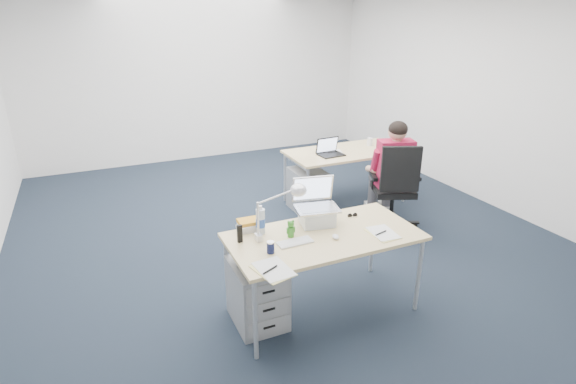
{
  "coord_description": "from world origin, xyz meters",
  "views": [
    {
      "loc": [
        -1.89,
        -4.38,
        2.44
      ],
      "look_at": [
        -0.25,
        -0.73,
        0.85
      ],
      "focal_mm": 28.0,
      "sensor_mm": 36.0,
      "label": 1
    }
  ],
  "objects_px": {
    "can_koozie": "(271,247)",
    "dark_laptop": "(332,147)",
    "far_cup": "(370,142)",
    "desk_far": "(346,154)",
    "desk_near": "(324,240)",
    "book_stack": "(249,225)",
    "wireless_keyboard": "(295,242)",
    "seated_person": "(389,172)",
    "office_chair": "(393,205)",
    "water_bottle": "(260,220)",
    "headphones": "(315,223)",
    "bear_figurine": "(291,229)",
    "desk_lamp": "(274,212)",
    "drawer_pedestal_near": "(257,293)",
    "computer_mouse": "(336,237)",
    "silver_laptop": "(317,203)",
    "cordless_phone": "(240,234)",
    "sunglasses": "(352,215)",
    "drawer_pedestal_far": "(307,190)"
  },
  "relations": [
    {
      "from": "book_stack",
      "to": "wireless_keyboard",
      "type": "bearing_deg",
      "value": -56.62
    },
    {
      "from": "dark_laptop",
      "to": "far_cup",
      "type": "distance_m",
      "value": 0.76
    },
    {
      "from": "can_koozie",
      "to": "silver_laptop",
      "type": "bearing_deg",
      "value": 29.2
    },
    {
      "from": "computer_mouse",
      "to": "bear_figurine",
      "type": "distance_m",
      "value": 0.37
    },
    {
      "from": "desk_near",
      "to": "dark_laptop",
      "type": "distance_m",
      "value": 2.29
    },
    {
      "from": "office_chair",
      "to": "water_bottle",
      "type": "relative_size",
      "value": 4.36
    },
    {
      "from": "drawer_pedestal_near",
      "to": "silver_laptop",
      "type": "distance_m",
      "value": 0.91
    },
    {
      "from": "can_koozie",
      "to": "far_cup",
      "type": "bearing_deg",
      "value": 43.06
    },
    {
      "from": "sunglasses",
      "to": "headphones",
      "type": "bearing_deg",
      "value": -169.2
    },
    {
      "from": "desk_near",
      "to": "headphones",
      "type": "height_order",
      "value": "headphones"
    },
    {
      "from": "far_cup",
      "to": "seated_person",
      "type": "bearing_deg",
      "value": -108.84
    },
    {
      "from": "wireless_keyboard",
      "to": "computer_mouse",
      "type": "distance_m",
      "value": 0.34
    },
    {
      "from": "computer_mouse",
      "to": "desk_far",
      "type": "bearing_deg",
      "value": 74.26
    },
    {
      "from": "can_koozie",
      "to": "dark_laptop",
      "type": "xyz_separation_m",
      "value": [
        1.69,
        2.06,
        0.07
      ]
    },
    {
      "from": "drawer_pedestal_far",
      "to": "book_stack",
      "type": "distance_m",
      "value": 2.23
    },
    {
      "from": "desk_near",
      "to": "computer_mouse",
      "type": "height_order",
      "value": "computer_mouse"
    },
    {
      "from": "computer_mouse",
      "to": "headphones",
      "type": "bearing_deg",
      "value": 115.48
    },
    {
      "from": "desk_lamp",
      "to": "water_bottle",
      "type": "bearing_deg",
      "value": 101.94
    },
    {
      "from": "computer_mouse",
      "to": "far_cup",
      "type": "relative_size",
      "value": 0.79
    },
    {
      "from": "desk_near",
      "to": "seated_person",
      "type": "xyz_separation_m",
      "value": [
        1.59,
        1.27,
        -0.03
      ]
    },
    {
      "from": "desk_far",
      "to": "desk_near",
      "type": "bearing_deg",
      "value": -125.3
    },
    {
      "from": "desk_near",
      "to": "drawer_pedestal_near",
      "type": "xyz_separation_m",
      "value": [
        -0.58,
        0.07,
        -0.41
      ]
    },
    {
      "from": "desk_lamp",
      "to": "far_cup",
      "type": "relative_size",
      "value": 4.2
    },
    {
      "from": "office_chair",
      "to": "silver_laptop",
      "type": "xyz_separation_m",
      "value": [
        -1.5,
        -0.87,
        0.62
      ]
    },
    {
      "from": "headphones",
      "to": "far_cup",
      "type": "bearing_deg",
      "value": 42.92
    },
    {
      "from": "headphones",
      "to": "water_bottle",
      "type": "distance_m",
      "value": 0.5
    },
    {
      "from": "water_bottle",
      "to": "far_cup",
      "type": "xyz_separation_m",
      "value": [
        2.37,
        1.92,
        -0.07
      ]
    },
    {
      "from": "seated_person",
      "to": "drawer_pedestal_near",
      "type": "xyz_separation_m",
      "value": [
        -2.17,
        -1.2,
        -0.38
      ]
    },
    {
      "from": "can_koozie",
      "to": "bear_figurine",
      "type": "relative_size",
      "value": 0.66
    },
    {
      "from": "office_chair",
      "to": "book_stack",
      "type": "xyz_separation_m",
      "value": [
        -2.08,
        -0.74,
        0.47
      ]
    },
    {
      "from": "can_koozie",
      "to": "desk_lamp",
      "type": "bearing_deg",
      "value": 61.72
    },
    {
      "from": "desk_lamp",
      "to": "dark_laptop",
      "type": "height_order",
      "value": "desk_lamp"
    },
    {
      "from": "silver_laptop",
      "to": "water_bottle",
      "type": "xyz_separation_m",
      "value": [
        -0.51,
        0.03,
        -0.07
      ]
    },
    {
      "from": "office_chair",
      "to": "can_koozie",
      "type": "distance_m",
      "value": 2.43
    },
    {
      "from": "bear_figurine",
      "to": "desk_lamp",
      "type": "height_order",
      "value": "desk_lamp"
    },
    {
      "from": "water_bottle",
      "to": "can_koozie",
      "type": "bearing_deg",
      "value": -98.41
    },
    {
      "from": "can_koozie",
      "to": "far_cup",
      "type": "height_order",
      "value": "far_cup"
    },
    {
      "from": "seated_person",
      "to": "wireless_keyboard",
      "type": "relative_size",
      "value": 4.53
    },
    {
      "from": "water_bottle",
      "to": "silver_laptop",
      "type": "bearing_deg",
      "value": -3.36
    },
    {
      "from": "bear_figurine",
      "to": "cordless_phone",
      "type": "distance_m",
      "value": 0.42
    },
    {
      "from": "cordless_phone",
      "to": "computer_mouse",
      "type": "bearing_deg",
      "value": -24.16
    },
    {
      "from": "bear_figurine",
      "to": "wireless_keyboard",
      "type": "bearing_deg",
      "value": -99.24
    },
    {
      "from": "desk_far",
      "to": "can_koozie",
      "type": "xyz_separation_m",
      "value": [
        -1.98,
        -2.16,
        0.09
      ]
    },
    {
      "from": "drawer_pedestal_near",
      "to": "dark_laptop",
      "type": "relative_size",
      "value": 1.72
    },
    {
      "from": "office_chair",
      "to": "drawer_pedestal_far",
      "type": "relative_size",
      "value": 1.97
    },
    {
      "from": "office_chair",
      "to": "headphones",
      "type": "height_order",
      "value": "office_chair"
    },
    {
      "from": "can_koozie",
      "to": "sunglasses",
      "type": "distance_m",
      "value": 0.98
    },
    {
      "from": "wireless_keyboard",
      "to": "water_bottle",
      "type": "xyz_separation_m",
      "value": [
        -0.19,
        0.28,
        0.12
      ]
    },
    {
      "from": "wireless_keyboard",
      "to": "cordless_phone",
      "type": "distance_m",
      "value": 0.45
    },
    {
      "from": "seated_person",
      "to": "bear_figurine",
      "type": "height_order",
      "value": "seated_person"
    }
  ]
}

